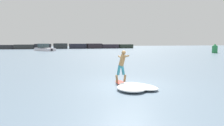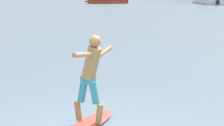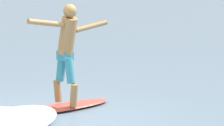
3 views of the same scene
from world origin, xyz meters
name	(u,v)px [view 1 (image 1 of 3)]	position (x,y,z in m)	size (l,w,h in m)	color
ground_plane	(129,85)	(0.00, 0.00, 0.00)	(200.00, 200.00, 0.00)	slate
rock_jetty_breakwater	(67,46)	(-1.79, 62.00, 0.76)	(43.54, 4.23, 1.74)	#2F3034
surfboard	(121,83)	(-0.33, 0.45, 0.05)	(0.55, 1.97, 0.23)	#E04F43
surfer	(122,63)	(-0.27, 0.49, 1.17)	(0.67, 1.69, 1.82)	olive
fishing_boat_near_jetty	(44,48)	(-8.03, 47.18, 0.63)	(5.80, 8.41, 2.72)	white
channel_marker_buoy	(215,49)	(27.27, 27.72, 0.86)	(1.09, 1.09, 1.92)	#288447
wave_foam_at_tail	(138,86)	(0.18, -0.98, 0.11)	(2.35, 2.71, 0.22)	white
wave_foam_at_nose	(132,88)	(-0.28, -1.34, 0.13)	(1.62, 1.99, 0.26)	white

